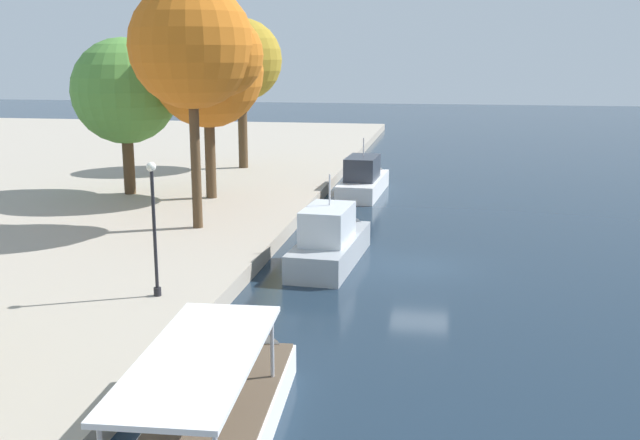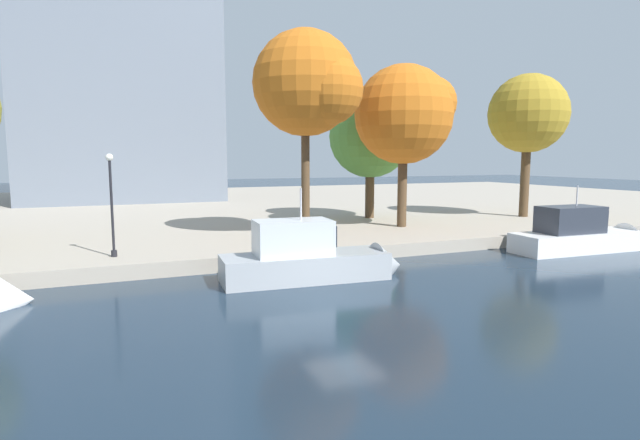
{
  "view_description": "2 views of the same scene",
  "coord_description": "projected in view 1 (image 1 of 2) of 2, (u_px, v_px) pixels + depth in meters",
  "views": [
    {
      "loc": [
        -30.92,
        -0.93,
        8.98
      ],
      "look_at": [
        -2.08,
        4.07,
        2.4
      ],
      "focal_mm": 41.32,
      "sensor_mm": 36.0,
      "label": 1
    },
    {
      "loc": [
        -7.63,
        -16.01,
        5.24
      ],
      "look_at": [
        1.77,
        6.55,
        2.25
      ],
      "focal_mm": 28.35,
      "sensor_mm": 36.0,
      "label": 2
    }
  ],
  "objects": [
    {
      "name": "tree_5",
      "position": [
        209.0,
        69.0,
        42.23
      ],
      "size": [
        6.53,
        6.44,
        10.59
      ],
      "color": "#4C3823",
      "rests_on": "dock_promenade"
    },
    {
      "name": "ground_plane",
      "position": [
        421.0,
        267.0,
        31.85
      ],
      "size": [
        220.0,
        220.0,
        0.0
      ],
      "primitive_type": "plane",
      "color": "#192838"
    },
    {
      "name": "tree_4",
      "position": [
        124.0,
        90.0,
        43.79
      ],
      "size": [
        6.25,
        6.25,
        9.32
      ],
      "color": "#4C3823",
      "rests_on": "dock_promenade"
    },
    {
      "name": "motor_yacht_2",
      "position": [
        365.0,
        182.0,
        48.86
      ],
      "size": [
        8.87,
        2.72,
        4.53
      ],
      "rotation": [
        0.0,
        0.0,
        -0.05
      ],
      "color": "white",
      "rests_on": "ground_plane"
    },
    {
      "name": "tree_2",
      "position": [
        195.0,
        46.0,
        34.54
      ],
      "size": [
        5.89,
        6.16,
        11.65
      ],
      "color": "#4C3823",
      "rests_on": "dock_promenade"
    },
    {
      "name": "lamp_post",
      "position": [
        154.0,
        225.0,
        25.32
      ],
      "size": [
        0.33,
        0.33,
        4.75
      ],
      "color": "black",
      "rests_on": "dock_promenade"
    },
    {
      "name": "tree_0",
      "position": [
        241.0,
        61.0,
        53.65
      ],
      "size": [
        5.98,
        5.98,
        10.93
      ],
      "color": "#4C3823",
      "rests_on": "dock_promenade"
    },
    {
      "name": "motor_yacht_1",
      "position": [
        333.0,
        244.0,
        32.78
      ],
      "size": [
        8.29,
        2.8,
        4.72
      ],
      "rotation": [
        0.0,
        0.0,
        -0.07
      ],
      "color": "#9EA3A8",
      "rests_on": "ground_plane"
    },
    {
      "name": "tour_boat_0",
      "position": [
        214.0,
        435.0,
        17.26
      ],
      "size": [
        11.73,
        3.27,
        3.74
      ],
      "rotation": [
        0.0,
        0.0,
        0.06
      ],
      "color": "white",
      "rests_on": "ground_plane"
    }
  ]
}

